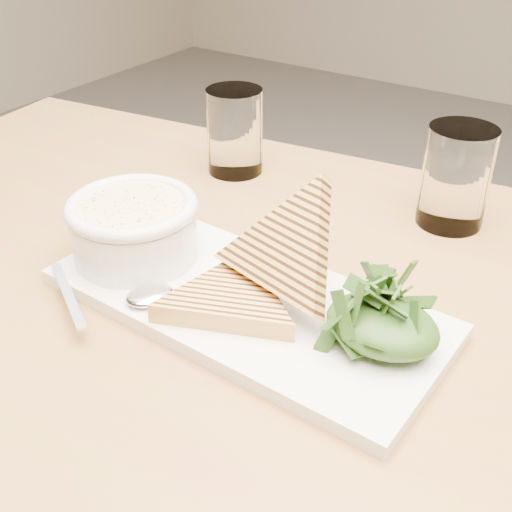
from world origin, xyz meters
The scene contains 14 objects.
table_top centered at (-0.06, 0.01, 0.72)m, with size 1.10×0.73×0.04m, color olive.
table_leg_bl centered at (-0.56, 0.33, 0.35)m, with size 0.06×0.06×0.70m, color olive.
platter centered at (0.01, -0.01, 0.75)m, with size 0.39×0.17×0.01m, color white.
soup_bowl centered at (-0.13, -0.01, 0.78)m, with size 0.13×0.13×0.05m, color white.
soup centered at (-0.13, -0.01, 0.81)m, with size 0.11×0.11×0.01m, color beige.
bowl_rim centered at (-0.13, -0.01, 0.81)m, with size 0.13×0.13×0.01m, color white.
sandwich_flat centered at (0.01, -0.03, 0.77)m, with size 0.15×0.15×0.02m, color gold, non-canonical shape.
sandwich_lean centered at (0.04, 0.01, 0.81)m, with size 0.15×0.15×0.08m, color gold, non-canonical shape.
salad_base centered at (0.14, 0.00, 0.78)m, with size 0.10×0.08×0.04m, color #183C10.
arugula_pile centered at (0.14, 0.00, 0.78)m, with size 0.11×0.10×0.05m, color #2D4E1A, non-canonical shape.
spoon_bowl centered at (-0.06, -0.07, 0.76)m, with size 0.03×0.05×0.01m, color silver.
spoon_handle centered at (-0.13, -0.11, 0.76)m, with size 0.12×0.01×0.00m, color silver.
glass_near centered at (-0.18, 0.24, 0.80)m, with size 0.07×0.07×0.11m, color white.
glass_far centered at (0.11, 0.27, 0.80)m, with size 0.08×0.08×0.12m, color white.
Camera 1 is at (0.29, -0.42, 1.12)m, focal length 45.00 mm.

